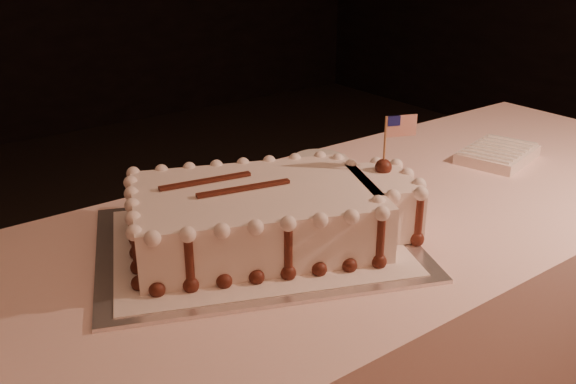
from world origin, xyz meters
TOP-DOWN VIEW (x-y plane):
  - banquet_table at (0.00, 0.60)m, footprint 2.40×0.80m
  - cake_board at (-0.16, 0.61)m, footprint 0.76×0.68m
  - doily at (-0.16, 0.61)m, footprint 0.68×0.61m
  - sheet_cake at (-0.13, 0.60)m, footprint 0.62×0.49m
  - napkin_stack at (0.66, 0.63)m, footprint 0.25×0.21m
  - side_plate at (0.26, 0.92)m, footprint 0.14×0.14m

SIDE VIEW (x-z plane):
  - banquet_table at x=0.00m, z-range 0.00..0.75m
  - cake_board at x=-0.16m, z-range 0.75..0.76m
  - side_plate at x=0.26m, z-range 0.75..0.76m
  - doily at x=-0.16m, z-range 0.76..0.76m
  - napkin_stack at x=0.66m, z-range 0.75..0.78m
  - sheet_cake at x=-0.13m, z-range 0.70..0.93m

